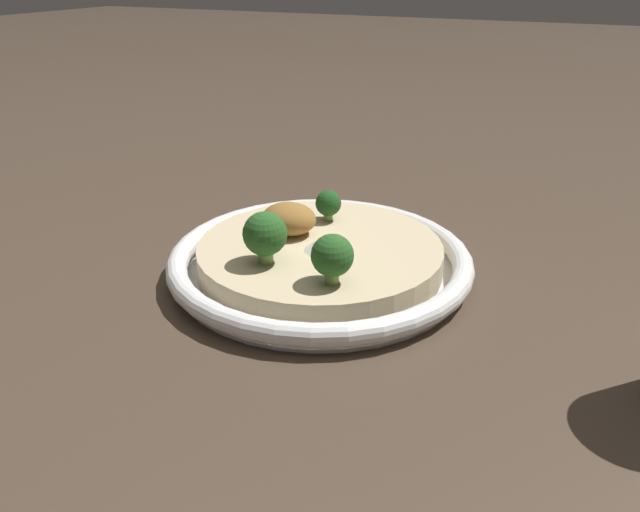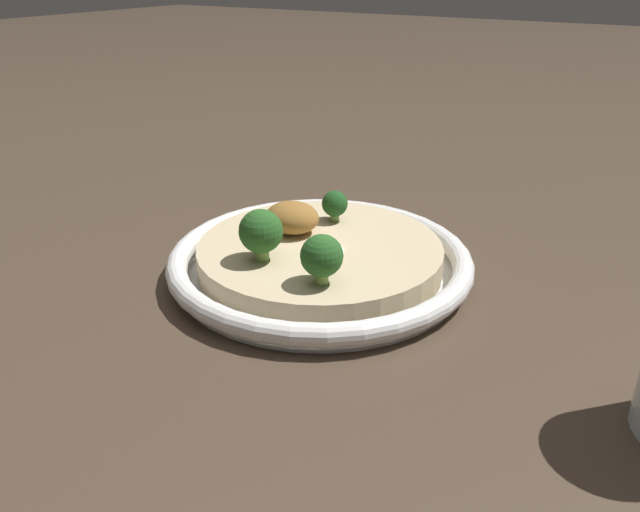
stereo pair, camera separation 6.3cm
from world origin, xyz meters
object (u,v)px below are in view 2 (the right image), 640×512
object	(u,v)px
risotto_bowl	(320,259)
broccoli_back_left	(335,204)
broccoli_front	(261,232)
broccoli_front_right	(322,257)

from	to	relation	value
risotto_bowl	broccoli_back_left	xyz separation A→B (m)	(-0.02, 0.06, 0.04)
broccoli_front	broccoli_back_left	bearing A→B (deg)	85.45
risotto_bowl	broccoli_front_right	world-z (taller)	broccoli_front_right
broccoli_front_right	risotto_bowl	bearing A→B (deg)	122.56
risotto_bowl	broccoli_back_left	world-z (taller)	broccoli_back_left
broccoli_back_left	broccoli_front	distance (m)	0.12
risotto_bowl	broccoli_front_right	distance (m)	0.09
risotto_bowl	broccoli_front	xyz separation A→B (m)	(-0.03, -0.06, 0.05)
broccoli_back_left	broccoli_front	bearing A→B (deg)	-94.55
broccoli_front	broccoli_front_right	size ratio (longest dim) A/B	1.10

